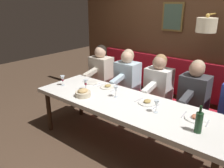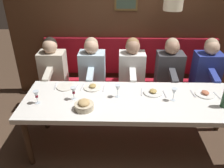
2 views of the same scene
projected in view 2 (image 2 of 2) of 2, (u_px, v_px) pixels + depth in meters
The scene contains 18 objects.
ground_plane at pixel (132, 145), 3.12m from camera, with size 12.00×12.00×0.00m, color #4C3828.
dining_table at pixel (135, 103), 2.80m from camera, with size 0.90×2.75×0.74m.
banquette_bench at pixel (130, 97), 3.80m from camera, with size 0.52×2.95×0.45m, color red.
back_wall_panel at pixel (131, 20), 3.76m from camera, with size 0.59×4.15×2.90m.
diner_nearest at pixel (208, 65), 3.49m from camera, with size 0.60×0.40×0.79m.
diner_near at pixel (170, 65), 3.50m from camera, with size 0.60×0.40×0.79m.
diner_middle at pixel (132, 65), 3.51m from camera, with size 0.60×0.40×0.79m.
diner_far at pixel (92, 64), 3.52m from camera, with size 0.60×0.40×0.79m.
diner_farthest at pixel (52, 64), 3.53m from camera, with size 0.60×0.40×0.79m.
place_setting_0 at pixel (93, 87), 3.01m from camera, with size 0.24×0.32×0.05m.
place_setting_1 at pixel (205, 94), 2.85m from camera, with size 0.24×0.32×0.05m.
place_setting_2 at pixel (153, 92), 2.89m from camera, with size 0.24×0.32×0.05m.
place_setting_3 at pixel (66, 87), 3.03m from camera, with size 0.24×0.33×0.01m.
wine_glass_0 at pixel (174, 92), 2.69m from camera, with size 0.07×0.07×0.16m.
wine_glass_1 at pixel (36, 95), 2.64m from camera, with size 0.07×0.07×0.16m.
wine_glass_2 at pixel (73, 91), 2.72m from camera, with size 0.07×0.07×0.16m.
wine_glass_3 at pixel (118, 88), 2.76m from camera, with size 0.07×0.07×0.16m.
bread_bowl at pixel (84, 105), 2.56m from camera, with size 0.22×0.22×0.12m.
Camera 2 is at (-2.36, 0.23, 2.22)m, focal length 36.28 mm.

